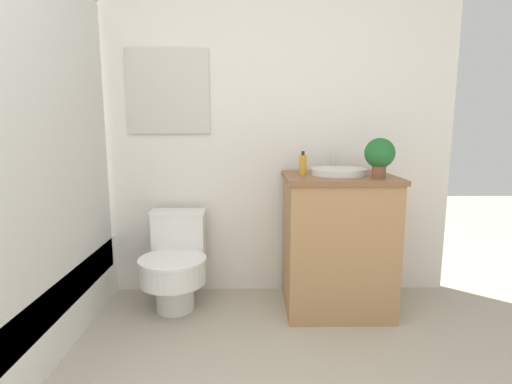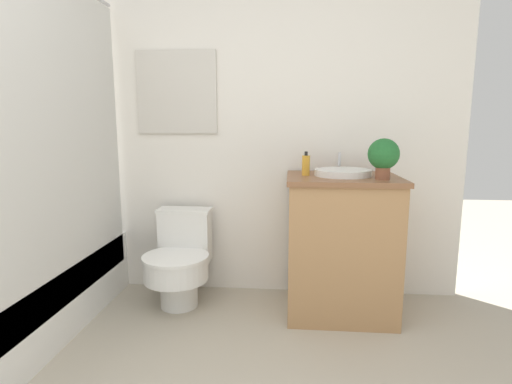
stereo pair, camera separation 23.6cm
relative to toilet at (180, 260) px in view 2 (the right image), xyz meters
The scene contains 7 objects.
wall_back 1.01m from the toilet, 61.79° to the left, with size 3.46×0.07×2.50m.
shower_area 0.89m from the toilet, 147.01° to the right, with size 0.58×1.53×1.98m.
toilet is the anchor object (origin of this frame).
vanity 1.06m from the toilet, ahead, with size 0.68×0.57×0.88m.
sink 1.21m from the toilet, ahead, with size 0.35×0.39×0.13m.
soap_bottle 1.04m from the toilet, ahead, with size 0.05×0.05×0.15m.
potted_plant 1.45m from the toilet, ahead, with size 0.18×0.18×0.24m.
Camera 2 is at (0.56, -0.60, 1.19)m, focal length 28.00 mm.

